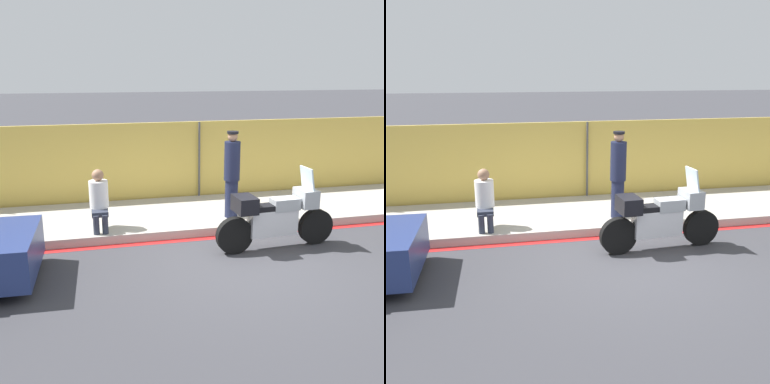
# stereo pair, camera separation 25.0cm
# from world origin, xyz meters

# --- Properties ---
(ground_plane) EXTENTS (120.00, 120.00, 0.00)m
(ground_plane) POSITION_xyz_m (0.00, 0.00, 0.00)
(ground_plane) COLOR #38383D
(sidewalk) EXTENTS (42.29, 2.43, 0.18)m
(sidewalk) POSITION_xyz_m (0.00, 2.50, 0.09)
(sidewalk) COLOR #ADA89E
(sidewalk) RESTS_ON ground_plane
(curb_paint_stripe) EXTENTS (42.29, 0.18, 0.01)m
(curb_paint_stripe) POSITION_xyz_m (0.00, 1.19, 0.00)
(curb_paint_stripe) COLOR red
(curb_paint_stripe) RESTS_ON ground_plane
(storefront_fence) EXTENTS (40.17, 0.17, 2.06)m
(storefront_fence) POSITION_xyz_m (-0.00, 3.80, 1.03)
(storefront_fence) COLOR gold
(storefront_fence) RESTS_ON ground_plane
(motorcycle) EXTENTS (2.40, 0.60, 1.54)m
(motorcycle) POSITION_xyz_m (0.66, 0.40, 0.62)
(motorcycle) COLOR black
(motorcycle) RESTS_ON ground_plane
(officer_standing) EXTENTS (0.34, 0.34, 1.87)m
(officer_standing) POSITION_xyz_m (0.27, 1.90, 1.15)
(officer_standing) COLOR #191E38
(officer_standing) RESTS_ON sidewalk
(person_seated_on_curb) EXTENTS (0.38, 0.64, 1.22)m
(person_seated_on_curb) POSITION_xyz_m (-2.54, 1.77, 0.85)
(person_seated_on_curb) COLOR #2D3342
(person_seated_on_curb) RESTS_ON sidewalk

